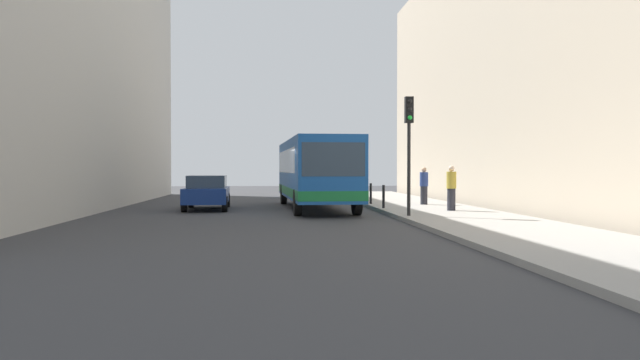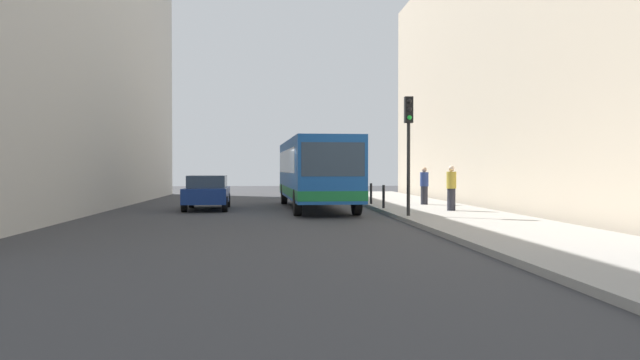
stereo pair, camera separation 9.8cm
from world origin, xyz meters
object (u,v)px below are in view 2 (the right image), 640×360
object	(u,v)px
bollard_near	(384,197)
bollard_far	(361,191)
car_behind_bus	(311,185)
bus	(315,170)
traffic_light	(409,133)
car_beside_bus	(207,191)
pedestrian_near_signal	(451,188)
bollard_farthest	(353,189)
bollard_mid	(371,194)
pedestrian_mid_sidewalk	(424,186)

from	to	relation	value
bollard_near	bollard_far	distance (m)	6.26
car_behind_bus	bollard_far	bearing A→B (deg)	103.01
bus	traffic_light	world-z (taller)	traffic_light
bus	bollard_far	size ratio (longest dim) A/B	11.70
bollard_far	traffic_light	bearing A→B (deg)	-89.45
car_beside_bus	car_behind_bus	distance (m)	12.34
bollard_near	car_behind_bus	bearing A→B (deg)	99.13
car_behind_bus	traffic_light	xyz separation A→B (m)	(2.22, -17.31, 2.22)
pedestrian_near_signal	bollard_farthest	bearing A→B (deg)	79.98
traffic_light	bollard_farthest	size ratio (longest dim) A/B	4.32
traffic_light	car_behind_bus	bearing A→B (deg)	97.31
bus	bollard_far	bearing A→B (deg)	-125.18
bollard_mid	bollard_far	bearing A→B (deg)	90.00
pedestrian_mid_sidewalk	pedestrian_near_signal	bearing A→B (deg)	136.78
bollard_far	bollard_farthest	size ratio (longest dim) A/B	1.00
traffic_light	pedestrian_near_signal	size ratio (longest dim) A/B	2.35
bollard_mid	bollard_far	size ratio (longest dim) A/B	1.00
car_behind_bus	traffic_light	world-z (taller)	traffic_light
bollard_far	car_behind_bus	bearing A→B (deg)	106.99
pedestrian_near_signal	bollard_mid	bearing A→B (deg)	93.92
traffic_light	bollard_near	distance (m)	4.74
car_behind_bus	bollard_far	distance (m)	7.26
traffic_light	bollard_farthest	xyz separation A→B (m)	(-0.10, 13.50, -2.38)
bus	pedestrian_near_signal	distance (m)	6.34
traffic_light	pedestrian_mid_sidewalk	size ratio (longest dim) A/B	2.42
bollard_near	bollard_mid	bearing A→B (deg)	90.00
car_beside_bus	bollard_near	world-z (taller)	car_beside_bus
car_behind_bus	pedestrian_near_signal	distance (m)	15.55
bus	traffic_light	distance (m)	6.94
pedestrian_near_signal	bus	bearing A→B (deg)	120.69
pedestrian_mid_sidewalk	bollard_near	bearing A→B (deg)	92.74
car_beside_bus	pedestrian_mid_sidewalk	size ratio (longest dim) A/B	2.63
bollard_mid	bollard_farthest	world-z (taller)	same
bollard_mid	pedestrian_mid_sidewalk	bearing A→B (deg)	-17.13
car_beside_bus	pedestrian_near_signal	xyz separation A→B (m)	(9.71, -3.74, 0.24)
car_beside_bus	bus	bearing A→B (deg)	179.49
bollard_far	pedestrian_mid_sidewalk	size ratio (longest dim) A/B	0.56
car_behind_bus	car_beside_bus	bearing A→B (deg)	60.80
bollard_far	bollard_farthest	distance (m)	3.13
bollard_far	pedestrian_near_signal	distance (m)	8.30
bollard_near	pedestrian_near_signal	xyz separation A→B (m)	(2.34, -1.69, 0.40)
bollard_near	bollard_farthest	size ratio (longest dim) A/B	1.00
traffic_light	bollard_farthest	bearing A→B (deg)	90.42
bus	traffic_light	size ratio (longest dim) A/B	2.71
bollard_farthest	car_beside_bus	bearing A→B (deg)	-135.11
car_behind_bus	bollard_mid	size ratio (longest dim) A/B	4.75
bus	pedestrian_mid_sidewalk	distance (m)	5.05
bollard_mid	pedestrian_mid_sidewalk	world-z (taller)	pedestrian_mid_sidewalk
car_behind_bus	traffic_light	bearing A→B (deg)	93.33
bus	bollard_far	distance (m)	5.04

